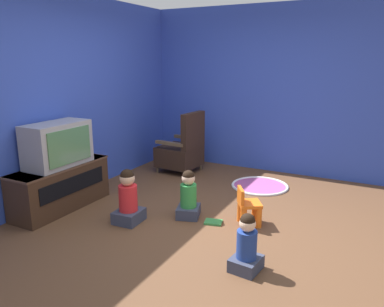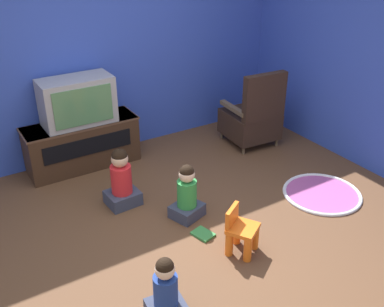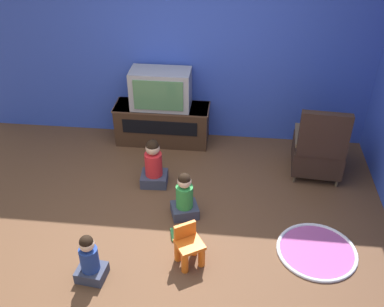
# 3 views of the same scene
# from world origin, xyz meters

# --- Properties ---
(ground_plane) EXTENTS (30.00, 30.00, 0.00)m
(ground_plane) POSITION_xyz_m (0.00, 0.00, 0.00)
(ground_plane) COLOR brown
(wall_back) EXTENTS (5.53, 0.12, 2.66)m
(wall_back) POSITION_xyz_m (-0.24, 2.11, 1.33)
(wall_back) COLOR #2D47B2
(wall_back) RESTS_ON ground_plane
(tv_cabinet) EXTENTS (1.31, 0.45, 0.56)m
(tv_cabinet) POSITION_xyz_m (-0.39, 1.81, 0.29)
(tv_cabinet) COLOR #382316
(tv_cabinet) RESTS_ON ground_plane
(television) EXTENTS (0.80, 0.41, 0.53)m
(television) POSITION_xyz_m (-0.39, 1.80, 0.82)
(television) COLOR #939399
(television) RESTS_ON tv_cabinet
(black_armchair) EXTENTS (0.65, 0.67, 1.00)m
(black_armchair) POSITION_xyz_m (1.68, 1.23, 0.36)
(black_armchair) COLOR brown
(black_armchair) RESTS_ON ground_plane
(yellow_kid_chair) EXTENTS (0.34, 0.34, 0.43)m
(yellow_kid_chair) POSITION_xyz_m (0.24, -0.42, 0.19)
(yellow_kid_chair) COLOR orange
(yellow_kid_chair) RESTS_ON ground_plane
(play_mat) EXTENTS (0.83, 0.83, 0.04)m
(play_mat) POSITION_xyz_m (1.55, -0.15, 0.01)
(play_mat) COLOR #A54C8C
(play_mat) RESTS_ON ground_plane
(child_watching_left) EXTENTS (0.36, 0.33, 0.57)m
(child_watching_left) POSITION_xyz_m (0.11, 0.28, 0.25)
(child_watching_left) COLOR #33384C
(child_watching_left) RESTS_ON ground_plane
(child_watching_center) EXTENTS (0.30, 0.27, 0.54)m
(child_watching_center) POSITION_xyz_m (-0.67, -0.72, 0.23)
(child_watching_center) COLOR #33384C
(child_watching_center) RESTS_ON ground_plane
(child_watching_right) EXTENTS (0.34, 0.30, 0.63)m
(child_watching_right) POSITION_xyz_m (-0.33, 0.82, 0.27)
(child_watching_right) COLOR #33384C
(child_watching_right) RESTS_ON ground_plane
(book) EXTENTS (0.19, 0.23, 0.02)m
(book) POSITION_xyz_m (0.08, -0.06, 0.01)
(book) COLOR #337F3D
(book) RESTS_ON ground_plane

